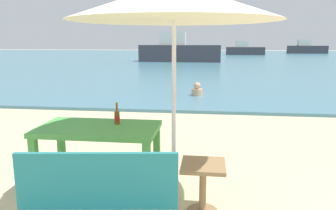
{
  "coord_description": "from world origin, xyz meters",
  "views": [
    {
      "loc": [
        0.19,
        -2.8,
        1.75
      ],
      "look_at": [
        -0.55,
        3.0,
        0.6
      ],
      "focal_mm": 35.1,
      "sensor_mm": 36.0,
      "label": 1
    }
  ],
  "objects_px": {
    "swimmer_person": "(197,90)",
    "boat_ferry": "(245,50)",
    "picnic_table_green": "(99,135)",
    "side_table_wood": "(203,181)",
    "boat_sailboat": "(307,48)",
    "beer_bottle_amber": "(117,116)",
    "patio_umbrella": "(174,2)",
    "boat_fishing_trawler": "(179,51)"
  },
  "relations": [
    {
      "from": "boat_fishing_trawler",
      "to": "picnic_table_green",
      "type": "bearing_deg",
      "value": -86.97
    },
    {
      "from": "beer_bottle_amber",
      "to": "patio_umbrella",
      "type": "height_order",
      "value": "patio_umbrella"
    },
    {
      "from": "beer_bottle_amber",
      "to": "side_table_wood",
      "type": "height_order",
      "value": "beer_bottle_amber"
    },
    {
      "from": "boat_fishing_trawler",
      "to": "boat_ferry",
      "type": "bearing_deg",
      "value": 64.32
    },
    {
      "from": "patio_umbrella",
      "to": "boat_fishing_trawler",
      "type": "height_order",
      "value": "boat_fishing_trawler"
    },
    {
      "from": "boat_ferry",
      "to": "side_table_wood",
      "type": "bearing_deg",
      "value": -96.3
    },
    {
      "from": "boat_fishing_trawler",
      "to": "swimmer_person",
      "type": "bearing_deg",
      "value": -82.65
    },
    {
      "from": "swimmer_person",
      "to": "boat_fishing_trawler",
      "type": "xyz_separation_m",
      "value": [
        -2.13,
        16.51,
        0.68
      ]
    },
    {
      "from": "patio_umbrella",
      "to": "side_table_wood",
      "type": "xyz_separation_m",
      "value": [
        0.32,
        -0.16,
        -1.76
      ]
    },
    {
      "from": "boat_sailboat",
      "to": "boat_fishing_trawler",
      "type": "relative_size",
      "value": 0.76
    },
    {
      "from": "picnic_table_green",
      "to": "swimmer_person",
      "type": "xyz_separation_m",
      "value": [
        0.91,
        6.47,
        -0.41
      ]
    },
    {
      "from": "picnic_table_green",
      "to": "boat_ferry",
      "type": "bearing_deg",
      "value": 81.7
    },
    {
      "from": "boat_ferry",
      "to": "boat_sailboat",
      "type": "bearing_deg",
      "value": 32.72
    },
    {
      "from": "picnic_table_green",
      "to": "swimmer_person",
      "type": "height_order",
      "value": "picnic_table_green"
    },
    {
      "from": "beer_bottle_amber",
      "to": "swimmer_person",
      "type": "xyz_separation_m",
      "value": [
        0.72,
        6.33,
        -0.61
      ]
    },
    {
      "from": "beer_bottle_amber",
      "to": "side_table_wood",
      "type": "xyz_separation_m",
      "value": [
        1.05,
        -0.61,
        -0.5
      ]
    },
    {
      "from": "boat_sailboat",
      "to": "boat_ferry",
      "type": "relative_size",
      "value": 1.1
    },
    {
      "from": "side_table_wood",
      "to": "boat_sailboat",
      "type": "xyz_separation_m",
      "value": [
        12.64,
        42.57,
        0.37
      ]
    },
    {
      "from": "patio_umbrella",
      "to": "side_table_wood",
      "type": "relative_size",
      "value": 4.26
    },
    {
      "from": "beer_bottle_amber",
      "to": "patio_umbrella",
      "type": "relative_size",
      "value": 0.12
    },
    {
      "from": "beer_bottle_amber",
      "to": "boat_ferry",
      "type": "height_order",
      "value": "boat_ferry"
    },
    {
      "from": "beer_bottle_amber",
      "to": "boat_ferry",
      "type": "bearing_deg",
      "value": 81.97
    },
    {
      "from": "boat_ferry",
      "to": "swimmer_person",
      "type": "bearing_deg",
      "value": -98.35
    },
    {
      "from": "beer_bottle_amber",
      "to": "patio_umbrella",
      "type": "xyz_separation_m",
      "value": [
        0.74,
        -0.45,
        1.26
      ]
    },
    {
      "from": "side_table_wood",
      "to": "swimmer_person",
      "type": "bearing_deg",
      "value": 92.73
    },
    {
      "from": "picnic_table_green",
      "to": "patio_umbrella",
      "type": "height_order",
      "value": "patio_umbrella"
    },
    {
      "from": "boat_ferry",
      "to": "boat_fishing_trawler",
      "type": "bearing_deg",
      "value": -115.68
    },
    {
      "from": "swimmer_person",
      "to": "boat_ferry",
      "type": "bearing_deg",
      "value": 81.65
    },
    {
      "from": "side_table_wood",
      "to": "boat_sailboat",
      "type": "height_order",
      "value": "boat_sailboat"
    },
    {
      "from": "patio_umbrella",
      "to": "swimmer_person",
      "type": "distance_m",
      "value": 7.04
    },
    {
      "from": "side_table_wood",
      "to": "boat_ferry",
      "type": "relative_size",
      "value": 0.12
    },
    {
      "from": "side_table_wood",
      "to": "boat_fishing_trawler",
      "type": "height_order",
      "value": "boat_fishing_trawler"
    },
    {
      "from": "side_table_wood",
      "to": "boat_fishing_trawler",
      "type": "relative_size",
      "value": 0.08
    },
    {
      "from": "picnic_table_green",
      "to": "boat_ferry",
      "type": "height_order",
      "value": "boat_ferry"
    },
    {
      "from": "beer_bottle_amber",
      "to": "boat_sailboat",
      "type": "relative_size",
      "value": 0.05
    },
    {
      "from": "picnic_table_green",
      "to": "beer_bottle_amber",
      "type": "xyz_separation_m",
      "value": [
        0.19,
        0.14,
        0.2
      ]
    },
    {
      "from": "picnic_table_green",
      "to": "boat_fishing_trawler",
      "type": "height_order",
      "value": "boat_fishing_trawler"
    },
    {
      "from": "swimmer_person",
      "to": "boat_fishing_trawler",
      "type": "bearing_deg",
      "value": 97.35
    },
    {
      "from": "boat_sailboat",
      "to": "side_table_wood",
      "type": "bearing_deg",
      "value": -106.53
    },
    {
      "from": "side_table_wood",
      "to": "swimmer_person",
      "type": "distance_m",
      "value": 6.95
    },
    {
      "from": "picnic_table_green",
      "to": "patio_umbrella",
      "type": "relative_size",
      "value": 0.61
    },
    {
      "from": "picnic_table_green",
      "to": "boat_ferry",
      "type": "xyz_separation_m",
      "value": [
        5.34,
        36.61,
        0.01
      ]
    }
  ]
}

